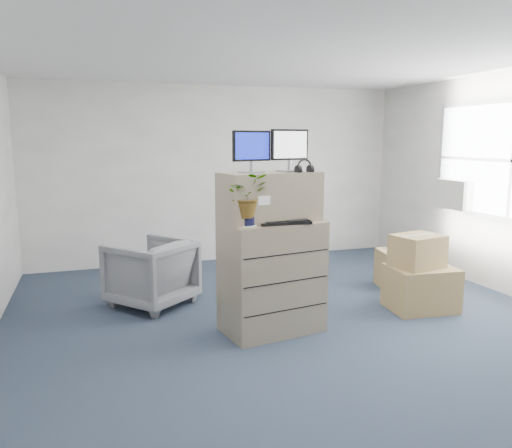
# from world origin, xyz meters

# --- Properties ---
(ground) EXTENTS (7.00, 7.00, 0.00)m
(ground) POSITION_xyz_m (0.00, 0.00, 0.00)
(ground) COLOR #253343
(ground) RESTS_ON ground
(wall_back) EXTENTS (6.00, 0.02, 2.80)m
(wall_back) POSITION_xyz_m (0.00, 3.51, 1.40)
(wall_back) COLOR #BDB9B3
(wall_back) RESTS_ON ground
(ac_unit) EXTENTS (0.24, 0.60, 0.40)m
(ac_unit) POSITION_xyz_m (2.87, 1.40, 1.20)
(ac_unit) COLOR silver
(ac_unit) RESTS_ON wall_right
(filing_cabinet_lower) EXTENTS (1.07, 0.75, 1.15)m
(filing_cabinet_lower) POSITION_xyz_m (-0.26, 0.31, 0.57)
(filing_cabinet_lower) COLOR gray
(filing_cabinet_lower) RESTS_ON ground
(filing_cabinet_upper) EXTENTS (1.05, 0.65, 0.49)m
(filing_cabinet_upper) POSITION_xyz_m (-0.27, 0.37, 1.39)
(filing_cabinet_upper) COLOR gray
(filing_cabinet_upper) RESTS_ON filing_cabinet_lower
(monitor_left) EXTENTS (0.41, 0.20, 0.41)m
(monitor_left) POSITION_xyz_m (-0.47, 0.33, 1.86)
(monitor_left) COLOR #99999E
(monitor_left) RESTS_ON filing_cabinet_upper
(monitor_right) EXTENTS (0.43, 0.20, 0.42)m
(monitor_right) POSITION_xyz_m (-0.05, 0.38, 1.87)
(monitor_right) COLOR #99999E
(monitor_right) RESTS_ON filing_cabinet_upper
(headphones) EXTENTS (0.18, 0.05, 0.17)m
(headphones) POSITION_xyz_m (0.05, 0.25, 1.68)
(headphones) COLOR black
(headphones) RESTS_ON filing_cabinet_upper
(keyboard) EXTENTS (0.52, 0.23, 0.03)m
(keyboard) POSITION_xyz_m (-0.20, 0.15, 1.16)
(keyboard) COLOR black
(keyboard) RESTS_ON filing_cabinet_lower
(mouse) EXTENTS (0.11, 0.08, 0.04)m
(mouse) POSITION_xyz_m (0.06, 0.23, 1.16)
(mouse) COLOR silver
(mouse) RESTS_ON filing_cabinet_lower
(water_bottle) EXTENTS (0.08, 0.08, 0.27)m
(water_bottle) POSITION_xyz_m (-0.15, 0.38, 1.28)
(water_bottle) COLOR #95999D
(water_bottle) RESTS_ON filing_cabinet_lower
(phone_dock) EXTENTS (0.07, 0.06, 0.13)m
(phone_dock) POSITION_xyz_m (-0.35, 0.36, 1.19)
(phone_dock) COLOR silver
(phone_dock) RESTS_ON filing_cabinet_lower
(external_drive) EXTENTS (0.23, 0.21, 0.06)m
(external_drive) POSITION_xyz_m (0.07, 0.53, 1.17)
(external_drive) COLOR black
(external_drive) RESTS_ON filing_cabinet_lower
(tissue_box) EXTENTS (0.26, 0.22, 0.09)m
(tissue_box) POSITION_xyz_m (0.05, 0.48, 1.25)
(tissue_box) COLOR #3982C3
(tissue_box) RESTS_ON external_drive
(potted_plant) EXTENTS (0.43, 0.46, 0.41)m
(potted_plant) POSITION_xyz_m (-0.59, 0.13, 1.38)
(potted_plant) COLOR #B2CCA4
(potted_plant) RESTS_ON filing_cabinet_lower
(office_chair) EXTENTS (1.15, 1.14, 0.87)m
(office_chair) POSITION_xyz_m (-1.34, 1.52, 0.43)
(office_chair) COLOR slate
(office_chair) RESTS_ON ground
(cardboard_boxes) EXTENTS (1.14, 1.45, 0.88)m
(cardboard_boxes) POSITION_xyz_m (1.72, 0.65, 0.31)
(cardboard_boxes) COLOR olive
(cardboard_boxes) RESTS_ON ground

